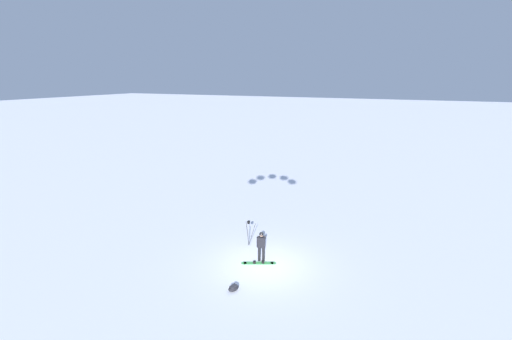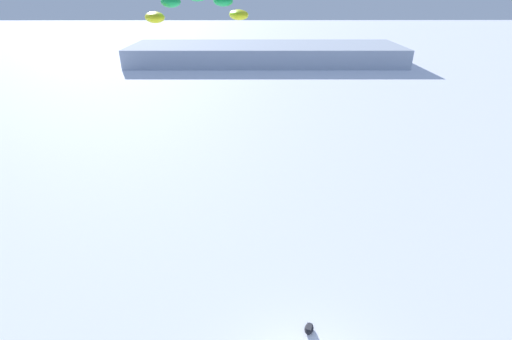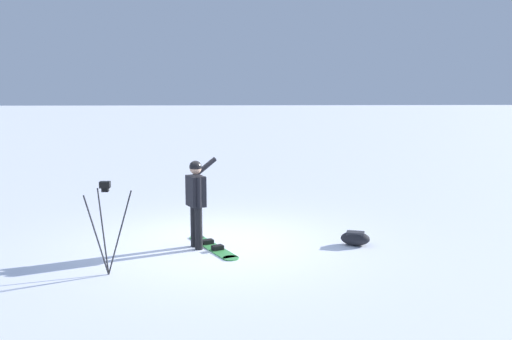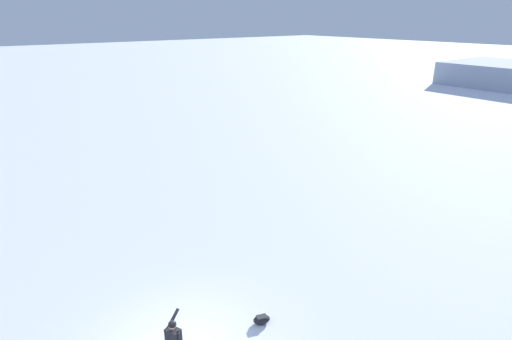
{
  "view_description": "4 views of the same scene",
  "coord_description": "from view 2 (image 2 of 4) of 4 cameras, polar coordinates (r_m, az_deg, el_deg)",
  "views": [
    {
      "loc": [
        -6.41,
        15.01,
        9.34
      ],
      "look_at": [
        -1.89,
        5.12,
        6.48
      ],
      "focal_mm": 24.84,
      "sensor_mm": 36.0,
      "label": 1
    },
    {
      "loc": [
        -1.84,
        -7.09,
        12.13
      ],
      "look_at": [
        -1.71,
        4.78,
        6.07
      ],
      "focal_mm": 25.24,
      "sensor_mm": 36.0,
      "label": 2
    },
    {
      "loc": [
        9.79,
        0.04,
        2.79
      ],
      "look_at": [
        0.34,
        0.77,
        1.45
      ],
      "focal_mm": 36.82,
      "sensor_mm": 36.0,
      "label": 3
    },
    {
      "loc": [
        8.39,
        -3.71,
        9.16
      ],
      "look_at": [
        -1.06,
        3.5,
        4.6
      ],
      "focal_mm": 28.23,
      "sensor_mm": 36.0,
      "label": 4
    }
  ],
  "objects": [
    {
      "name": "distant_ridge",
      "position": [
        67.09,
        1.51,
        17.96
      ],
      "size": [
        47.15,
        14.07,
        3.06
      ],
      "color": "#A5B0C1",
      "rests_on": "ground_plane"
    },
    {
      "name": "traction_kite",
      "position": [
        16.66,
        -9.19,
        24.25
      ],
      "size": [
        4.54,
        2.88,
        1.22
      ],
      "color": "yellow"
    },
    {
      "name": "gear_bag_large",
      "position": [
        15.6,
        8.4,
        -23.58
      ],
      "size": [
        0.51,
        0.63,
        0.26
      ],
      "color": "black",
      "rests_on": "ground_plane"
    }
  ]
}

